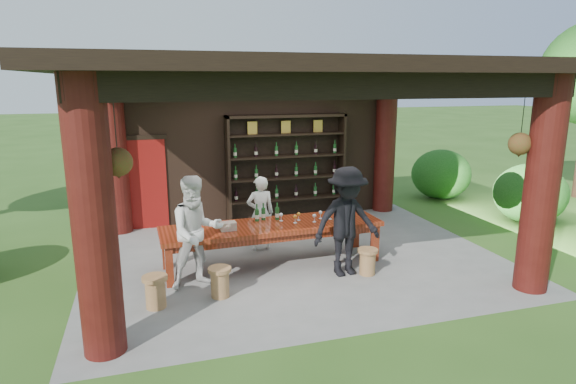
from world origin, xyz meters
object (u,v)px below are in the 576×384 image
object	(u,v)px
tasting_table	(272,230)
stool_near_left	(220,281)
guest_woman	(197,232)
napkin_basket	(228,226)
guest_man	(347,222)
stool_near_right	(367,261)
host	(260,213)
stool_far_left	(155,291)
wine_shelf	(286,168)

from	to	relation	value
tasting_table	stool_near_left	size ratio (longest dim) A/B	8.38
guest_woman	napkin_basket	world-z (taller)	guest_woman
stool_near_left	tasting_table	bearing A→B (deg)	43.52
guest_man	napkin_basket	bearing A→B (deg)	156.06
tasting_table	stool_near_right	xyz separation A→B (m)	(1.42, -0.89, -0.40)
stool_near_left	host	xyz separation A→B (m)	(1.09, 1.87, 0.48)
stool_far_left	napkin_basket	xyz separation A→B (m)	(1.24, 1.01, 0.57)
stool_near_left	stool_far_left	size ratio (longest dim) A/B	0.97
guest_woman	napkin_basket	size ratio (longest dim) A/B	6.89
stool_far_left	host	bearing A→B (deg)	44.04
wine_shelf	guest_man	xyz separation A→B (m)	(0.01, -3.48, -0.31)
wine_shelf	tasting_table	xyz separation A→B (m)	(-1.06, -2.70, -0.59)
tasting_table	stool_near_right	size ratio (longest dim) A/B	8.73
stool_near_left	stool_near_right	distance (m)	2.53
wine_shelf	host	distance (m)	2.22
wine_shelf	guest_woman	world-z (taller)	wine_shelf
stool_near_right	guest_man	world-z (taller)	guest_man
napkin_basket	wine_shelf	bearing A→B (deg)	56.64
guest_woman	napkin_basket	distance (m)	0.71
napkin_basket	host	bearing A→B (deg)	50.54
stool_near_left	host	world-z (taller)	host
stool_near_right	guest_woman	distance (m)	2.89
stool_near_right	napkin_basket	bearing A→B (deg)	160.94
stool_far_left	guest_woman	size ratio (longest dim) A/B	0.27
stool_far_left	guest_woman	bearing A→B (deg)	41.28
stool_far_left	napkin_basket	distance (m)	1.70
tasting_table	guest_man	world-z (taller)	guest_man
stool_near_left	guest_man	bearing A→B (deg)	7.05
host	napkin_basket	distance (m)	1.24
stool_near_right	host	world-z (taller)	host
wine_shelf	guest_woman	xyz separation A→B (m)	(-2.43, -3.24, -0.33)
wine_shelf	stool_far_left	bearing A→B (deg)	-128.99
guest_woman	guest_man	world-z (taller)	guest_man
guest_man	host	bearing A→B (deg)	119.27
stool_near_left	stool_far_left	distance (m)	0.95
stool_near_right	guest_woman	world-z (taller)	guest_woman
wine_shelf	stool_near_right	distance (m)	3.75
tasting_table	napkin_basket	bearing A→B (deg)	-171.21
tasting_table	guest_woman	world-z (taller)	guest_woman
stool_far_left	host	size ratio (longest dim) A/B	0.33
stool_near_left	stool_near_right	bearing A→B (deg)	3.44
stool_near_left	stool_near_right	size ratio (longest dim) A/B	1.04
tasting_table	stool_far_left	xyz separation A→B (m)	(-2.04, -1.13, -0.38)
stool_near_right	tasting_table	bearing A→B (deg)	147.95
host	guest_man	world-z (taller)	guest_man
host	guest_man	distance (m)	1.95
guest_woman	guest_man	bearing A→B (deg)	-17.54
host	guest_man	size ratio (longest dim) A/B	0.79
stool_near_right	napkin_basket	distance (m)	2.42
stool_far_left	napkin_basket	world-z (taller)	napkin_basket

